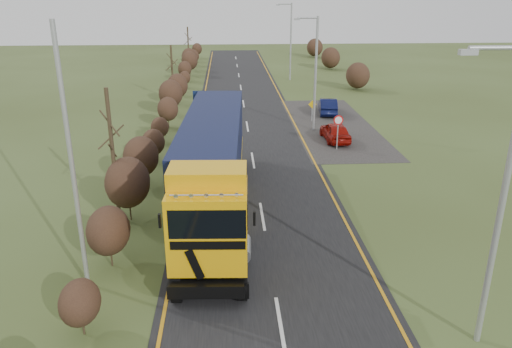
{
  "coord_description": "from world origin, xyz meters",
  "views": [
    {
      "loc": [
        -1.54,
        -16.83,
        9.88
      ],
      "look_at": [
        -0.28,
        4.14,
        2.05
      ],
      "focal_mm": 35.0,
      "sensor_mm": 36.0,
      "label": 1
    }
  ],
  "objects_px": {
    "lorry": "(213,162)",
    "streetlight_near": "(500,193)",
    "speed_sign": "(338,126)",
    "car_red_hatchback": "(335,132)",
    "car_blue_sedan": "(328,106)"
  },
  "relations": [
    {
      "from": "lorry",
      "to": "streetlight_near",
      "type": "height_order",
      "value": "streetlight_near"
    },
    {
      "from": "lorry",
      "to": "car_blue_sedan",
      "type": "relative_size",
      "value": 3.98
    },
    {
      "from": "streetlight_near",
      "to": "speed_sign",
      "type": "height_order",
      "value": "streetlight_near"
    },
    {
      "from": "car_blue_sedan",
      "to": "speed_sign",
      "type": "distance_m",
      "value": 9.92
    },
    {
      "from": "lorry",
      "to": "speed_sign",
      "type": "height_order",
      "value": "lorry"
    },
    {
      "from": "speed_sign",
      "to": "streetlight_near",
      "type": "bearing_deg",
      "value": -89.71
    },
    {
      "from": "streetlight_near",
      "to": "speed_sign",
      "type": "bearing_deg",
      "value": 90.29
    },
    {
      "from": "lorry",
      "to": "car_blue_sedan",
      "type": "distance_m",
      "value": 21.19
    },
    {
      "from": "car_blue_sedan",
      "to": "streetlight_near",
      "type": "bearing_deg",
      "value": 94.88
    },
    {
      "from": "car_red_hatchback",
      "to": "car_blue_sedan",
      "type": "bearing_deg",
      "value": -99.85
    },
    {
      "from": "car_red_hatchback",
      "to": "car_blue_sedan",
      "type": "distance_m",
      "value": 7.92
    },
    {
      "from": "lorry",
      "to": "car_blue_sedan",
      "type": "xyz_separation_m",
      "value": [
        9.13,
        19.04,
        -1.83
      ]
    },
    {
      "from": "car_red_hatchback",
      "to": "car_blue_sedan",
      "type": "relative_size",
      "value": 0.96
    },
    {
      "from": "lorry",
      "to": "streetlight_near",
      "type": "distance_m",
      "value": 12.72
    },
    {
      "from": "car_red_hatchback",
      "to": "speed_sign",
      "type": "bearing_deg",
      "value": 79.51
    }
  ]
}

